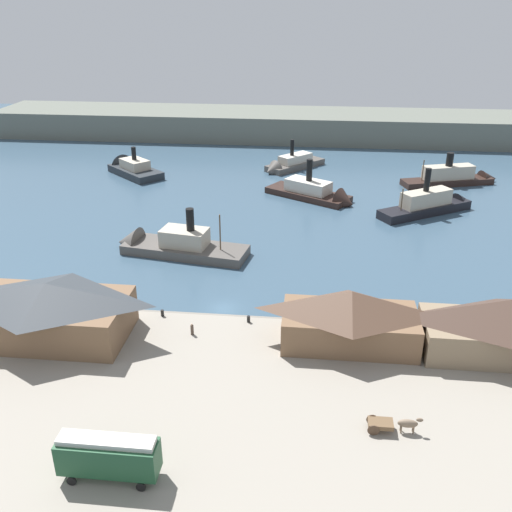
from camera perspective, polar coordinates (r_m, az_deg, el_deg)
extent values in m
plane|color=#385166|center=(82.10, -3.29, -5.31)|extent=(320.00, 320.00, 0.00)
cube|color=gray|center=(63.97, -6.55, -14.66)|extent=(110.00, 36.00, 1.20)
cube|color=slate|center=(78.79, -3.72, -6.30)|extent=(110.00, 0.80, 1.00)
cube|color=brown|center=(76.99, -19.99, -5.91)|extent=(19.54, 10.66, 5.06)
pyramid|color=#33383D|center=(75.24, -20.40, -3.45)|extent=(19.93, 11.19, 2.45)
cube|color=brown|center=(72.11, 9.37, -7.15)|extent=(16.64, 8.15, 4.30)
pyramid|color=brown|center=(70.28, 9.58, -4.62)|extent=(16.97, 8.56, 3.01)
cube|color=#847056|center=(75.57, 23.97, -7.61)|extent=(20.24, 8.36, 4.22)
cube|color=#1E4C2D|center=(55.13, -14.63, -18.93)|extent=(9.08, 2.55, 3.12)
cube|color=beige|center=(53.92, -14.84, -17.53)|extent=(8.71, 1.79, 0.50)
cylinder|color=black|center=(56.47, -10.73, -20.01)|extent=(0.90, 0.18, 0.90)
cylinder|color=black|center=(54.79, -11.51, -21.84)|extent=(0.90, 0.18, 0.90)
cylinder|color=black|center=(58.38, -17.06, -19.03)|extent=(0.90, 0.18, 0.90)
cylinder|color=black|center=(56.75, -18.08, -20.74)|extent=(0.90, 0.18, 0.90)
cube|color=brown|center=(60.42, 12.43, -16.14)|extent=(2.49, 1.57, 0.50)
cylinder|color=#4C3828|center=(61.08, 11.62, -15.84)|extent=(1.20, 0.10, 1.20)
cylinder|color=#4C3828|center=(59.90, 11.74, -16.81)|extent=(1.20, 0.10, 1.20)
ellipsoid|color=#7A6651|center=(60.65, 15.03, -15.97)|extent=(2.00, 0.70, 0.90)
ellipsoid|color=#7A6651|center=(60.50, 16.16, -15.57)|extent=(0.70, 0.32, 0.44)
cylinder|color=#7A6651|center=(61.29, 15.52, -16.28)|extent=(0.16, 0.16, 1.00)
cylinder|color=#7A6651|center=(60.99, 15.58, -16.52)|extent=(0.16, 0.16, 1.00)
cylinder|color=#7A6651|center=(61.09, 14.37, -16.28)|extent=(0.16, 0.16, 1.00)
cylinder|color=#7A6651|center=(60.79, 14.41, -16.53)|extent=(0.16, 0.16, 1.00)
cylinder|color=#4C3D33|center=(60.42, -18.22, -17.15)|extent=(0.40, 0.40, 1.38)
sphere|color=#CCA889|center=(59.89, -18.33, -16.57)|extent=(0.25, 0.25, 0.25)
cylinder|color=#4C3D33|center=(73.97, -6.45, -7.40)|extent=(0.40, 0.40, 1.37)
sphere|color=#CCA889|center=(73.54, -6.48, -6.87)|extent=(0.25, 0.25, 0.25)
cylinder|color=black|center=(76.27, -0.76, -6.37)|extent=(0.44, 0.44, 0.90)
cylinder|color=black|center=(78.68, -9.41, -5.69)|extent=(0.44, 0.44, 0.90)
cube|color=#23282D|center=(146.70, -12.03, 8.28)|extent=(16.45, 15.86, 1.83)
cone|color=#23282D|center=(153.43, -13.55, 8.85)|extent=(6.35, 6.57, 6.29)
cube|color=#B2A893|center=(146.15, -12.10, 9.05)|extent=(8.58, 8.41, 2.25)
cylinder|color=black|center=(145.50, -12.21, 10.08)|extent=(1.13, 1.13, 3.16)
cube|color=black|center=(122.40, 16.62, 4.51)|extent=(20.42, 15.53, 1.83)
cone|color=black|center=(129.67, 20.10, 5.14)|extent=(5.52, 5.65, 4.25)
cube|color=#B2A893|center=(121.62, 16.76, 5.60)|extent=(11.15, 8.93, 3.12)
cylinder|color=black|center=(120.26, 16.88, 7.35)|extent=(1.17, 1.17, 4.72)
cylinder|color=brown|center=(117.25, 14.49, 5.54)|extent=(0.24, 0.24, 4.54)
cube|color=#514C47|center=(150.55, 3.96, 9.12)|extent=(15.50, 16.20, 1.53)
cone|color=#514C47|center=(144.89, 1.58, 8.55)|extent=(5.74, 5.62, 5.00)
cube|color=beige|center=(150.09, 3.98, 9.78)|extent=(8.96, 9.31, 2.06)
cylinder|color=black|center=(148.43, 3.66, 10.85)|extent=(1.00, 1.00, 4.10)
cube|color=black|center=(143.78, 18.66, 7.11)|extent=(22.42, 11.31, 1.44)
cone|color=black|center=(149.48, 22.36, 7.19)|extent=(5.10, 5.38, 4.39)
cube|color=#B2A893|center=(143.15, 18.79, 7.99)|extent=(12.51, 6.97, 3.17)
cylinder|color=black|center=(142.32, 18.94, 9.19)|extent=(1.67, 1.67, 3.13)
cylinder|color=brown|center=(139.78, 16.46, 8.29)|extent=(0.24, 0.24, 4.94)
cube|color=black|center=(127.89, 5.24, 6.20)|extent=(19.83, 15.53, 1.34)
cone|color=black|center=(123.38, 9.01, 5.29)|extent=(6.01, 6.85, 5.92)
cube|color=beige|center=(127.29, 5.27, 7.04)|extent=(10.90, 9.11, 2.59)
cylinder|color=black|center=(126.15, 5.39, 8.61)|extent=(1.33, 1.33, 4.77)
cube|color=#514C47|center=(99.32, -7.14, 0.63)|extent=(22.58, 10.30, 1.66)
cone|color=#514C47|center=(103.80, -12.70, 1.28)|extent=(4.88, 6.67, 6.10)
cube|color=#B2A893|center=(98.41, -7.21, 1.86)|extent=(8.49, 5.87, 2.99)
cylinder|color=black|center=(96.69, -6.65, 3.67)|extent=(1.37, 1.37, 3.89)
cylinder|color=brown|center=(95.54, -3.64, 2.39)|extent=(0.24, 0.24, 6.35)
cube|color=#60665B|center=(184.24, 2.28, 13.07)|extent=(180.00, 24.00, 8.00)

